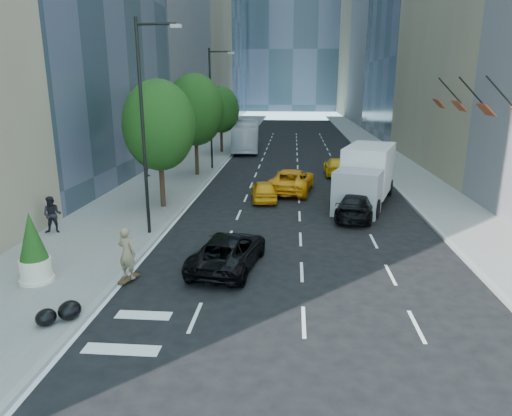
# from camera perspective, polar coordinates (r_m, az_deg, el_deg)

# --- Properties ---
(ground) EXTENTS (160.00, 160.00, 0.00)m
(ground) POSITION_cam_1_polar(r_m,az_deg,el_deg) (18.58, 2.62, -7.87)
(ground) COLOR black
(ground) RESTS_ON ground
(sidewalk_left) EXTENTS (6.00, 120.00, 0.15)m
(sidewalk_left) POSITION_cam_1_polar(r_m,az_deg,el_deg) (48.58, -6.78, 6.60)
(sidewalk_left) COLOR slate
(sidewalk_left) RESTS_ON ground
(sidewalk_right) EXTENTS (4.00, 120.00, 0.15)m
(sidewalk_right) POSITION_cam_1_polar(r_m,az_deg,el_deg) (48.56, 15.92, 6.12)
(sidewalk_right) COLOR slate
(sidewalk_right) RESTS_ON ground
(tower_right_far) EXTENTS (20.00, 24.00, 50.00)m
(tower_right_far) POSITION_cam_1_polar(r_m,az_deg,el_deg) (118.40, 16.41, 23.28)
(tower_right_far) COLOR gray
(tower_right_far) RESTS_ON ground
(lamp_near) EXTENTS (2.13, 0.22, 10.00)m
(lamp_near) POSITION_cam_1_polar(r_m,az_deg,el_deg) (22.22, -13.62, 11.02)
(lamp_near) COLOR black
(lamp_near) RESTS_ON sidewalk_left
(lamp_far) EXTENTS (2.13, 0.22, 10.00)m
(lamp_far) POSITION_cam_1_polar(r_m,az_deg,el_deg) (39.71, -5.45, 13.05)
(lamp_far) COLOR black
(lamp_far) RESTS_ON sidewalk_left
(tree_near) EXTENTS (4.20, 4.20, 7.46)m
(tree_near) POSITION_cam_1_polar(r_m,az_deg,el_deg) (27.31, -12.03, 10.05)
(tree_near) COLOR black
(tree_near) RESTS_ON sidewalk_left
(tree_mid) EXTENTS (4.50, 4.50, 7.99)m
(tree_mid) POSITION_cam_1_polar(r_m,az_deg,el_deg) (36.96, -7.62, 12.06)
(tree_mid) COLOR black
(tree_mid) RESTS_ON sidewalk_left
(tree_far) EXTENTS (3.90, 3.90, 6.92)m
(tree_far) POSITION_cam_1_polar(r_m,az_deg,el_deg) (49.76, -4.41, 12.13)
(tree_far) COLOR black
(tree_far) RESTS_ON sidewalk_left
(traffic_signal) EXTENTS (2.48, 0.53, 5.20)m
(traffic_signal) POSITION_cam_1_polar(r_m,az_deg,el_deg) (57.58, -2.33, 12.20)
(traffic_signal) COLOR black
(traffic_signal) RESTS_ON sidewalk_left
(facade_flags) EXTENTS (1.85, 13.30, 2.05)m
(facade_flags) POSITION_cam_1_polar(r_m,az_deg,el_deg) (28.92, 25.64, 11.60)
(facade_flags) COLOR black
(facade_flags) RESTS_ON ground
(skateboarder) EXTENTS (0.86, 0.69, 2.03)m
(skateboarder) POSITION_cam_1_polar(r_m,az_deg,el_deg) (17.93, -15.80, -5.85)
(skateboarder) COLOR #806E50
(skateboarder) RESTS_ON ground
(black_sedan_lincoln) EXTENTS (3.04, 5.29, 1.39)m
(black_sedan_lincoln) POSITION_cam_1_polar(r_m,az_deg,el_deg) (18.73, -3.47, -5.41)
(black_sedan_lincoln) COLOR black
(black_sedan_lincoln) RESTS_ON ground
(black_sedan_mercedes) EXTENTS (3.09, 5.25, 1.43)m
(black_sedan_mercedes) POSITION_cam_1_polar(r_m,az_deg,el_deg) (26.18, 12.45, 0.33)
(black_sedan_mercedes) COLOR black
(black_sedan_mercedes) RESTS_ON ground
(taxi_a) EXTENTS (2.04, 4.06, 1.33)m
(taxi_a) POSITION_cam_1_polar(r_m,az_deg,el_deg) (29.40, 0.99, 2.22)
(taxi_a) COLOR orange
(taxi_a) RESTS_ON ground
(taxi_b) EXTENTS (1.53, 4.35, 1.43)m
(taxi_b) POSITION_cam_1_polar(r_m,az_deg,el_deg) (31.09, 11.31, 2.74)
(taxi_b) COLOR #FFE90D
(taxi_b) RESTS_ON ground
(taxi_c) EXTENTS (3.48, 6.11, 1.61)m
(taxi_c) POSITION_cam_1_polar(r_m,az_deg,el_deg) (31.86, 4.48, 3.45)
(taxi_c) COLOR #FB9B0D
(taxi_c) RESTS_ON ground
(taxi_d) EXTENTS (1.99, 4.87, 1.41)m
(taxi_d) POSITION_cam_1_polar(r_m,az_deg,el_deg) (38.33, 10.09, 5.12)
(taxi_d) COLOR #F9B70D
(taxi_d) RESTS_ON ground
(city_bus) EXTENTS (3.46, 11.70, 3.22)m
(city_bus) POSITION_cam_1_polar(r_m,az_deg,el_deg) (52.59, -1.22, 9.04)
(city_bus) COLOR white
(city_bus) RESTS_ON ground
(box_truck) EXTENTS (4.79, 7.82, 3.52)m
(box_truck) POSITION_cam_1_polar(r_m,az_deg,el_deg) (29.28, 13.56, 4.00)
(box_truck) COLOR silver
(box_truck) RESTS_ON ground
(pedestrian_a) EXTENTS (1.00, 0.84, 1.85)m
(pedestrian_a) POSITION_cam_1_polar(r_m,az_deg,el_deg) (24.56, -24.10, -0.78)
(pedestrian_a) COLOR black
(pedestrian_a) RESTS_ON sidewalk_left
(pedestrian_b) EXTENTS (0.97, 0.90, 1.60)m
(pedestrian_b) POSITION_cam_1_polar(r_m,az_deg,el_deg) (37.49, -13.51, 5.09)
(pedestrian_b) COLOR black
(pedestrian_b) RESTS_ON sidewalk_left
(planter_shrub) EXTENTS (1.12, 1.12, 2.68)m
(planter_shrub) POSITION_cam_1_polar(r_m,az_deg,el_deg) (18.72, -26.09, -4.63)
(planter_shrub) COLOR beige
(planter_shrub) RESTS_ON sidewalk_left
(garbage_bags) EXTENTS (1.20, 1.15, 0.59)m
(garbage_bags) POSITION_cam_1_polar(r_m,az_deg,el_deg) (15.72, -23.27, -11.97)
(garbage_bags) COLOR black
(garbage_bags) RESTS_ON sidewalk_left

